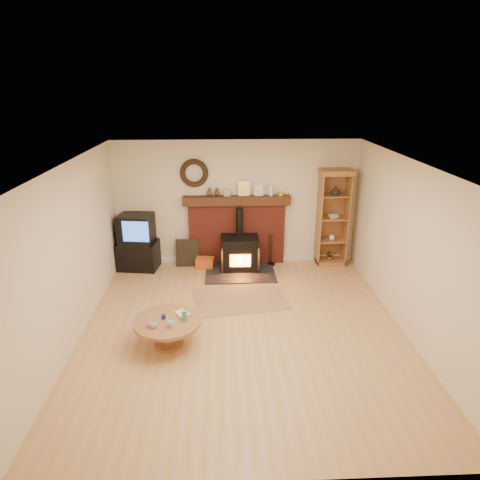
{
  "coord_description": "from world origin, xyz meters",
  "views": [
    {
      "loc": [
        -0.3,
        -5.82,
        3.65
      ],
      "look_at": [
        -0.01,
        1.0,
        1.13
      ],
      "focal_mm": 32.0,
      "sensor_mm": 36.0,
      "label": 1
    }
  ],
  "objects_px": {
    "wood_stove": "(240,255)",
    "coffee_table": "(168,325)",
    "curio_cabinet": "(332,218)",
    "tv_unit": "(137,243)"
  },
  "relations": [
    {
      "from": "coffee_table",
      "to": "curio_cabinet",
      "type": "bearing_deg",
      "value": 43.5
    },
    {
      "from": "wood_stove",
      "to": "curio_cabinet",
      "type": "xyz_separation_m",
      "value": [
        1.94,
        0.28,
        0.67
      ]
    },
    {
      "from": "wood_stove",
      "to": "coffee_table",
      "type": "distance_m",
      "value": 2.9
    },
    {
      "from": "curio_cabinet",
      "to": "tv_unit",
      "type": "bearing_deg",
      "value": -178.76
    },
    {
      "from": "wood_stove",
      "to": "tv_unit",
      "type": "distance_m",
      "value": 2.12
    },
    {
      "from": "tv_unit",
      "to": "curio_cabinet",
      "type": "distance_m",
      "value": 4.06
    },
    {
      "from": "tv_unit",
      "to": "curio_cabinet",
      "type": "relative_size",
      "value": 0.57
    },
    {
      "from": "tv_unit",
      "to": "curio_cabinet",
      "type": "bearing_deg",
      "value": 1.24
    },
    {
      "from": "wood_stove",
      "to": "coffee_table",
      "type": "height_order",
      "value": "wood_stove"
    },
    {
      "from": "curio_cabinet",
      "to": "coffee_table",
      "type": "relative_size",
      "value": 2.06
    }
  ]
}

